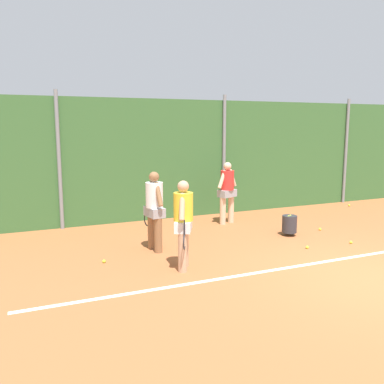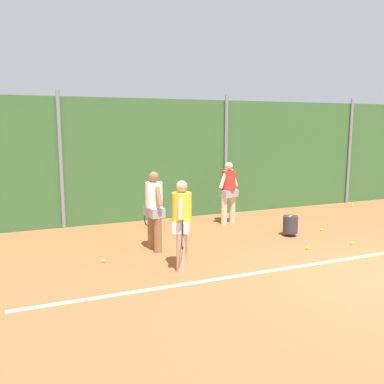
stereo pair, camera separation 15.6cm
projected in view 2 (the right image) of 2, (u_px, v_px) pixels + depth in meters
name	position (u px, v px, depth m)	size (l,w,h in m)	color
ground_plane	(313.00, 251.00, 8.84)	(25.34, 25.34, 0.00)	#A85B33
hedge_fence_backdrop	(223.00, 158.00, 12.52)	(16.47, 0.25, 3.41)	#386633
fence_post_left	(61.00, 161.00, 10.57)	(0.10, 0.10, 3.57)	gray
fence_post_center	(226.00, 155.00, 12.35)	(0.10, 0.10, 3.57)	gray
fence_post_right	(349.00, 152.00, 14.12)	(0.10, 0.10, 3.57)	gray
court_baseline_paint	(335.00, 261.00, 8.22)	(12.03, 0.10, 0.01)	white
player_foreground_near	(182.00, 220.00, 7.63)	(0.49, 0.73, 1.68)	tan
player_midcourt	(154.00, 207.00, 8.79)	(0.37, 0.79, 1.72)	#8C603D
player_backcourt_far	(229.00, 189.00, 11.23)	(0.68, 0.44, 1.70)	beige
ball_hopper	(290.00, 224.00, 10.04)	(0.36, 0.36, 0.51)	#2D2D33
tennis_ball_0	(321.00, 230.00, 10.56)	(0.07, 0.07, 0.07)	#CCDB33
tennis_ball_1	(352.00, 206.00, 13.68)	(0.07, 0.07, 0.07)	#CCDB33
tennis_ball_2	(307.00, 248.00, 8.99)	(0.07, 0.07, 0.07)	#CCDB33
tennis_ball_3	(103.00, 261.00, 8.13)	(0.07, 0.07, 0.07)	#CCDB33
tennis_ball_5	(352.00, 243.00, 9.36)	(0.07, 0.07, 0.07)	#CCDB33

